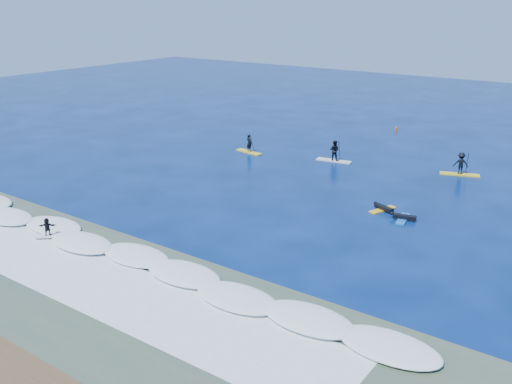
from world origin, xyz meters
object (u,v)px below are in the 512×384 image
Objects in this scene: prone_paddler_far at (403,218)px; marker_buoy at (396,129)px; sup_paddler_center at (334,152)px; sup_paddler_left at (249,146)px; wave_surfer at (47,228)px; sup_paddler_right at (461,165)px; prone_paddler_near at (383,208)px.

prone_paddler_far is 3.65× the size of marker_buoy.
prone_paddler_far is (11.00, -10.45, -0.71)m from sup_paddler_center.
sup_paddler_left is 8.64m from sup_paddler_center.
wave_surfer is 42.53m from marker_buoy.
sup_paddler_left is 0.92× the size of sup_paddler_right.
marker_buoy is (-0.15, 15.28, -0.59)m from sup_paddler_center.
prone_paddler_near is 1.44× the size of wave_surfer.
prone_paddler_far is at bearing -66.57° from marker_buoy.
sup_paddler_left is at bearing 53.69° from wave_surfer.
sup_paddler_center is 15.19m from prone_paddler_far.
marker_buoy is at bearing 12.77° from prone_paddler_far.
sup_paddler_center reaches higher than prone_paddler_far.
sup_paddler_right is 33.98m from wave_surfer.
wave_surfer is (-17.23, -16.36, 0.57)m from prone_paddler_far.
sup_paddler_right is 12.95m from prone_paddler_far.
wave_surfer is (-17.22, -29.29, -0.18)m from sup_paddler_right.
prone_paddler_far is (0.01, -12.93, -0.75)m from sup_paddler_right.
prone_paddler_near and prone_paddler_far have the same top height.
prone_paddler_near is 26.52m from marker_buoy.
sup_paddler_left is 19.04m from prone_paddler_near.
sup_paddler_center is at bearing 63.68° from prone_paddler_near.
marker_buoy is at bearing 111.64° from sup_paddler_right.
prone_paddler_near is at bearing -118.22° from sup_paddler_right.
prone_paddler_far is 23.77m from wave_surfer.
sup_paddler_right is 1.46× the size of prone_paddler_near.
wave_surfer is at bearing -111.69° from sup_paddler_center.
sup_paddler_center is at bearing 23.84° from sup_paddler_left.
sup_paddler_center reaches higher than marker_buoy.
sup_paddler_center is at bearing -89.46° from marker_buoy.
sup_paddler_center is 1.47× the size of prone_paddler_far.
sup_paddler_center is 11.27m from sup_paddler_right.
sup_paddler_right is at bearing -10.61° from prone_paddler_far.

